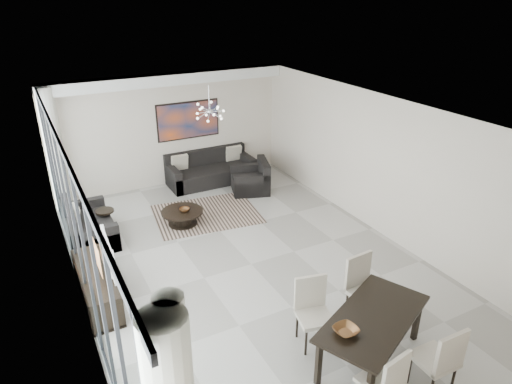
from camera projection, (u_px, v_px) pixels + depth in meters
room_shell at (273, 190)px, 8.25m from camera, size 6.00×9.00×2.90m
window_wall at (82, 231)px, 6.82m from camera, size 0.37×8.95×2.90m
soffit at (168, 79)px, 10.97m from camera, size 5.98×0.40×0.26m
painting at (188, 120)px, 11.78m from camera, size 1.68×0.04×0.98m
chandelier at (210, 111)px, 9.82m from camera, size 0.66×0.66×0.71m
rug at (206, 214)px, 10.55m from camera, size 2.52×2.06×0.01m
coffee_table at (182, 217)px, 10.04m from camera, size 0.92×0.92×0.32m
bowl_coffee at (184, 210)px, 9.95m from camera, size 0.26×0.26×0.07m
sofa_main at (211, 172)px, 12.19m from camera, size 2.28×0.93×0.83m
loveseat at (87, 228)px, 9.40m from camera, size 0.90×1.61×0.80m
armchair at (251, 181)px, 11.66m from camera, size 1.16×1.19×0.80m
side_table at (106, 218)px, 9.64m from camera, size 0.38×0.38×0.52m
tv_console at (97, 286)px, 7.54m from camera, size 0.50×1.79×0.56m
television at (102, 255)px, 7.35m from camera, size 0.17×1.02×0.59m
dining_table at (373, 322)px, 6.16m from camera, size 2.04×1.58×0.76m
dining_chair_sw at (387, 380)px, 5.39m from camera, size 0.51×0.51×0.98m
dining_chair_se at (442, 357)px, 5.66m from camera, size 0.49×0.49×1.05m
dining_chair_nw at (312, 306)px, 6.58m from camera, size 0.58×0.58×1.04m
dining_chair_ne at (362, 283)px, 7.05m from camera, size 0.53×0.53×1.08m
bowl_dining at (346, 331)px, 5.82m from camera, size 0.33×0.33×0.08m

